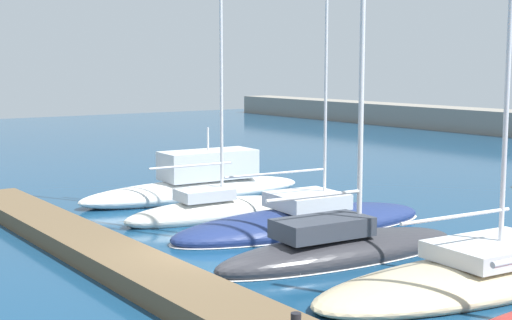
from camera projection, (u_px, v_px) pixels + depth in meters
name	position (u px, v px, depth m)	size (l,w,h in m)	color
ground_plane	(207.00, 269.00, 20.43)	(120.00, 120.00, 0.00)	navy
dock_pier	(140.00, 271.00, 19.24)	(26.64, 1.86, 0.53)	brown
motorboat_white_nearest	(199.00, 185.00, 31.11)	(3.04, 10.17, 3.20)	white
sailboat_ivory_second	(216.00, 209.00, 27.08)	(2.30, 7.33, 14.25)	silver
sailboat_navy_third	(304.00, 223.00, 25.24)	(3.78, 10.11, 17.30)	navy
sailboat_charcoal_fourth	(340.00, 248.00, 21.39)	(2.80, 8.50, 15.21)	#2D2D33
sailboat_sand_fifth	(484.00, 272.00, 19.04)	(4.17, 10.71, 18.75)	beige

